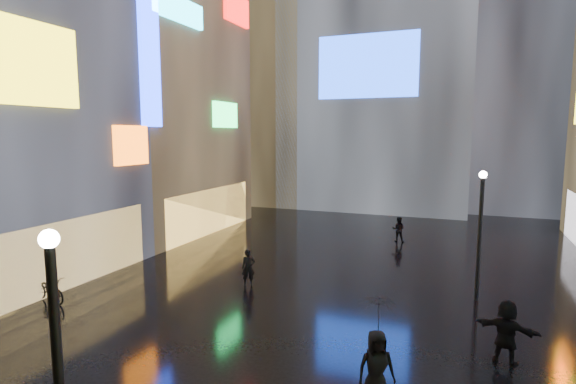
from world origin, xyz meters
The scene contains 12 objects.
ground centered at (0.00, 20.00, 0.00)m, with size 140.00×140.00×0.00m, color black.
building_left_far centered at (-15.98, 26.00, 10.98)m, with size 10.28×12.00×22.00m.
tower_flank_right centered at (9.00, 46.00, 17.00)m, with size 12.00×12.00×34.00m, color black.
tower_flank_left centered at (-14.00, 42.00, 13.00)m, with size 10.00×10.00×26.00m, color black.
lamp_near centered at (-1.19, 5.20, 2.94)m, with size 0.30×0.30×5.20m.
lamp_far centered at (5.27, 19.30, 2.94)m, with size 0.30×0.30×5.20m.
pedestrian_4 centered at (2.80, 10.76, 0.94)m, with size 0.92×0.60×1.89m, color black.
pedestrian_5 centered at (5.93, 14.13, 0.95)m, with size 1.76×0.56×1.90m, color black.
pedestrian_6 centered at (-4.02, 17.47, 0.80)m, with size 0.59×0.39×1.61m, color black.
pedestrian_7 centered at (0.98, 28.13, 0.78)m, with size 0.75×0.59×1.55m, color black.
umbrella_2 centered at (2.80, 10.76, 2.32)m, with size 0.95×0.97×0.87m, color black.
bicycle centered at (-10.50, 12.86, 0.50)m, with size 0.67×1.91×1.00m, color black.
Camera 1 is at (4.57, 0.39, 6.62)m, focal length 28.00 mm.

